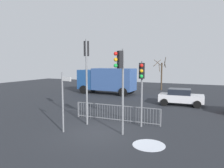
# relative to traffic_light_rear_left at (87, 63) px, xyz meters

# --- Properties ---
(ground_plane) EXTENTS (60.00, 60.00, 0.00)m
(ground_plane) POSITION_rel_traffic_light_rear_left_xyz_m (1.42, -1.17, -3.78)
(ground_plane) COLOR #26282D
(traffic_light_rear_left) EXTENTS (0.42, 0.52, 5.19)m
(traffic_light_rear_left) POSITION_rel_traffic_light_rear_left_xyz_m (0.00, 0.00, 0.00)
(traffic_light_rear_left) COLOR slate
(traffic_light_rear_left) RESTS_ON ground
(traffic_light_foreground_right) EXTENTS (0.36, 0.56, 3.88)m
(traffic_light_foreground_right) POSITION_rel_traffic_light_rear_left_xyz_m (3.28, 0.67, -0.94)
(traffic_light_foreground_right) COLOR slate
(traffic_light_foreground_right) RESTS_ON ground
(traffic_light_rear_right) EXTENTS (0.46, 0.47, 4.50)m
(traffic_light_rear_right) POSITION_rel_traffic_light_rear_left_xyz_m (2.65, -1.03, -0.49)
(traffic_light_rear_right) COLOR slate
(traffic_light_rear_right) RESTS_ON ground
(direction_sign_post) EXTENTS (0.76, 0.27, 3.29)m
(direction_sign_post) POSITION_rel_traffic_light_rear_left_xyz_m (-0.29, -1.94, -1.95)
(direction_sign_post) COLOR slate
(direction_sign_post) RESTS_ON ground
(pedestrian_guard_railing) EXTENTS (5.80, 0.20, 1.07)m
(pedestrian_guard_railing) POSITION_rel_traffic_light_rear_left_xyz_m (1.42, 1.24, -3.23)
(pedestrian_guard_railing) COLOR slate
(pedestrian_guard_railing) RESTS_ON ground
(car_white_mid) EXTENTS (3.88, 2.09, 1.47)m
(car_white_mid) POSITION_rel_traffic_light_rear_left_xyz_m (4.54, 8.49, -3.02)
(car_white_mid) COLOR silver
(car_white_mid) RESTS_ON ground
(delivery_truck) EXTENTS (7.08, 2.78, 3.10)m
(delivery_truck) POSITION_rel_traffic_light_rear_left_xyz_m (-4.58, 12.12, -2.04)
(delivery_truck) COLOR #33518C
(delivery_truck) RESTS_ON ground
(bare_tree_left) EXTENTS (1.69, 2.12, 4.56)m
(bare_tree_left) POSITION_rel_traffic_light_rear_left_xyz_m (0.76, 18.24, -1.56)
(bare_tree_left) COLOR #473828
(bare_tree_left) RESTS_ON ground
(snow_patch_kerb) EXTENTS (1.52, 1.52, 0.01)m
(snow_patch_kerb) POSITION_rel_traffic_light_rear_left_xyz_m (4.40, -1.80, -3.77)
(snow_patch_kerb) COLOR silver
(snow_patch_kerb) RESTS_ON ground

